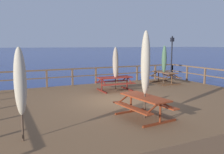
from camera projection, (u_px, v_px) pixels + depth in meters
ground_plane at (119, 114)px, 10.96m from camera, size 600.00×600.00×0.00m
wooden_deck at (119, 107)px, 10.92m from camera, size 14.60×10.00×0.66m
railing_waterside_far at (84, 73)px, 15.10m from camera, size 14.40×0.10×1.09m
picnic_table_back_right at (165, 75)px, 15.68m from camera, size 1.55×2.01×0.78m
picnic_table_mid_right at (115, 81)px, 13.22m from camera, size 1.98×1.46×0.78m
picnic_table_front_left at (144, 102)px, 8.22m from camera, size 1.58×2.10×0.78m
patio_umbrella_tall_front at (164, 59)px, 15.54m from camera, size 0.32×0.32×2.51m
patio_umbrella_tall_back_left at (115, 63)px, 13.02m from camera, size 0.32×0.32×2.45m
patio_umbrella_tall_back_right at (145, 63)px, 8.00m from camera, size 0.32×0.32×3.03m
patio_umbrella_tall_mid_left at (20, 82)px, 6.07m from camera, size 0.32×0.32×2.51m
lamp_post_hooked at (172, 51)px, 17.07m from camera, size 0.50×0.57×3.20m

